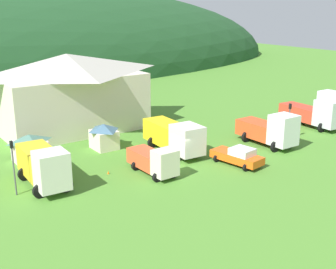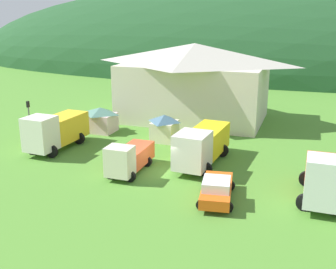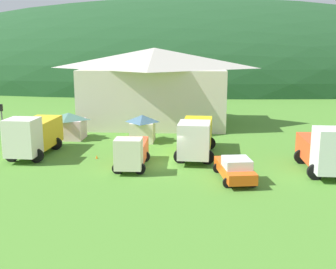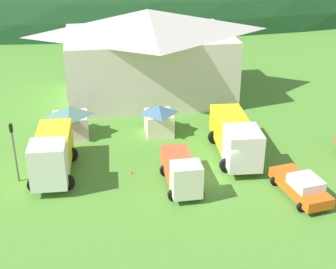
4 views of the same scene
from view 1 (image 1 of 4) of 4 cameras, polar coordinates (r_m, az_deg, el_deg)
ground_plane at (r=40.07m, az=0.70°, el=-3.97°), size 200.00×200.00×0.00m
depot_building at (r=51.97m, az=-12.80°, el=5.56°), size 16.93×11.40×8.68m
play_shed_cream at (r=44.58m, az=-8.30°, el=-0.19°), size 2.39×2.72×2.57m
play_shed_pink at (r=42.56m, az=-17.47°, el=-1.62°), size 3.09×2.72×2.59m
heavy_rig_striped at (r=36.28m, az=-15.82°, el=-3.83°), size 3.34×6.92×3.48m
light_truck_cream at (r=37.57m, az=-1.76°, el=-3.38°), size 2.44×5.42×2.59m
flatbed_truck_yellow at (r=42.82m, az=0.87°, el=-0.14°), size 3.49×8.00×3.25m
heavy_rig_white at (r=46.08m, az=13.16°, el=0.61°), size 3.24×6.66×3.59m
tow_truck_silver at (r=54.55m, az=18.54°, el=2.66°), size 3.43×8.11×3.56m
service_pickup_orange at (r=40.39m, az=9.06°, el=-2.77°), size 2.80×5.10×1.66m
traffic_light_west at (r=35.05m, az=-19.44°, el=-3.43°), size 0.20×0.32×4.34m
traffic_light_east at (r=47.94m, az=15.45°, el=2.05°), size 0.20×0.32×4.09m
traffic_cone_near_pickup at (r=38.37m, az=-7.74°, el=-5.09°), size 0.36×0.36×0.60m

